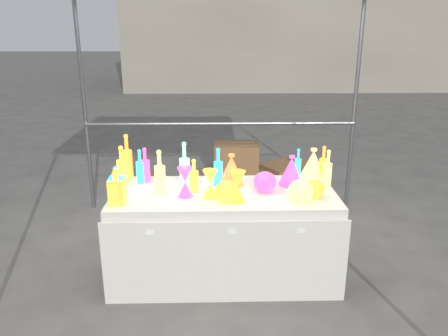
{
  "coord_description": "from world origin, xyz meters",
  "views": [
    {
      "loc": [
        -0.08,
        -3.31,
        2.0
      ],
      "look_at": [
        0.0,
        0.0,
        0.95
      ],
      "focal_mm": 35.0,
      "sensor_mm": 36.0,
      "label": 1
    }
  ],
  "objects_px": {
    "bottle_0": "(122,165)",
    "globe_0": "(226,192)",
    "lampshade_0": "(231,170)",
    "cardboard_box_closed": "(236,159)",
    "hourglass_0": "(238,186)",
    "display_table": "(224,234)",
    "decanter_0": "(116,188)"
  },
  "relations": [
    {
      "from": "bottle_0",
      "to": "globe_0",
      "type": "xyz_separation_m",
      "value": [
        0.86,
        -0.4,
        -0.1
      ]
    },
    {
      "from": "display_table",
      "to": "bottle_0",
      "type": "relative_size",
      "value": 5.45
    },
    {
      "from": "cardboard_box_closed",
      "to": "lampshade_0",
      "type": "height_order",
      "value": "lampshade_0"
    },
    {
      "from": "globe_0",
      "to": "lampshade_0",
      "type": "xyz_separation_m",
      "value": [
        0.06,
        0.36,
        0.06
      ]
    },
    {
      "from": "bottle_0",
      "to": "hourglass_0",
      "type": "bearing_deg",
      "value": -23.18
    },
    {
      "from": "hourglass_0",
      "to": "lampshade_0",
      "type": "xyz_separation_m",
      "value": [
        -0.03,
        0.36,
        0.01
      ]
    },
    {
      "from": "globe_0",
      "to": "decanter_0",
      "type": "bearing_deg",
      "value": -177.76
    },
    {
      "from": "globe_0",
      "to": "lampshade_0",
      "type": "height_order",
      "value": "lampshade_0"
    },
    {
      "from": "bottle_0",
      "to": "lampshade_0",
      "type": "xyz_separation_m",
      "value": [
        0.92,
        -0.04,
        -0.03
      ]
    },
    {
      "from": "cardboard_box_closed",
      "to": "bottle_0",
      "type": "height_order",
      "value": "bottle_0"
    },
    {
      "from": "decanter_0",
      "to": "lampshade_0",
      "type": "bearing_deg",
      "value": 18.03
    },
    {
      "from": "bottle_0",
      "to": "lampshade_0",
      "type": "relative_size",
      "value": 1.24
    },
    {
      "from": "globe_0",
      "to": "lampshade_0",
      "type": "distance_m",
      "value": 0.37
    },
    {
      "from": "bottle_0",
      "to": "globe_0",
      "type": "relative_size",
      "value": 1.89
    },
    {
      "from": "cardboard_box_closed",
      "to": "decanter_0",
      "type": "bearing_deg",
      "value": -107.36
    },
    {
      "from": "display_table",
      "to": "lampshade_0",
      "type": "bearing_deg",
      "value": 67.45
    },
    {
      "from": "cardboard_box_closed",
      "to": "decanter_0",
      "type": "xyz_separation_m",
      "value": [
        -1.06,
        -2.94,
        0.65
      ]
    },
    {
      "from": "hourglass_0",
      "to": "bottle_0",
      "type": "bearing_deg",
      "value": 156.82
    },
    {
      "from": "display_table",
      "to": "hourglass_0",
      "type": "bearing_deg",
      "value": -64.36
    },
    {
      "from": "display_table",
      "to": "cardboard_box_closed",
      "type": "distance_m",
      "value": 2.72
    },
    {
      "from": "cardboard_box_closed",
      "to": "globe_0",
      "type": "relative_size",
      "value": 3.48
    },
    {
      "from": "cardboard_box_closed",
      "to": "hourglass_0",
      "type": "height_order",
      "value": "hourglass_0"
    },
    {
      "from": "display_table",
      "to": "lampshade_0",
      "type": "height_order",
      "value": "lampshade_0"
    },
    {
      "from": "globe_0",
      "to": "lampshade_0",
      "type": "relative_size",
      "value": 0.66
    },
    {
      "from": "cardboard_box_closed",
      "to": "lampshade_0",
      "type": "distance_m",
      "value": 2.64
    },
    {
      "from": "display_table",
      "to": "hourglass_0",
      "type": "height_order",
      "value": "hourglass_0"
    },
    {
      "from": "lampshade_0",
      "to": "cardboard_box_closed",
      "type": "bearing_deg",
      "value": 84.29
    },
    {
      "from": "display_table",
      "to": "cardboard_box_closed",
      "type": "bearing_deg",
      "value": 84.8
    },
    {
      "from": "display_table",
      "to": "decanter_0",
      "type": "distance_m",
      "value": 0.98
    },
    {
      "from": "bottle_0",
      "to": "lampshade_0",
      "type": "distance_m",
      "value": 0.92
    },
    {
      "from": "bottle_0",
      "to": "decanter_0",
      "type": "xyz_separation_m",
      "value": [
        0.04,
        -0.44,
        -0.04
      ]
    },
    {
      "from": "lampshade_0",
      "to": "bottle_0",
      "type": "bearing_deg",
      "value": 175.72
    }
  ]
}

